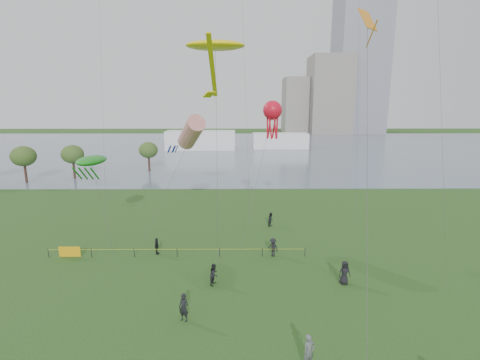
{
  "coord_description": "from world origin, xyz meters",
  "views": [
    {
      "loc": [
        -0.2,
        -17.4,
        13.87
      ],
      "look_at": [
        0.0,
        10.0,
        8.0
      ],
      "focal_mm": 26.0,
      "sensor_mm": 36.0,
      "label": 1
    }
  ],
  "objects_px": {
    "kite_stingray": "(215,46)",
    "kite_octopus": "(272,111)",
    "kite_flyer": "(309,351)",
    "fence": "(111,251)"
  },
  "relations": [
    {
      "from": "kite_stingray",
      "to": "kite_octopus",
      "type": "bearing_deg",
      "value": 15.25
    },
    {
      "from": "kite_stingray",
      "to": "kite_octopus",
      "type": "height_order",
      "value": "kite_stingray"
    },
    {
      "from": "kite_flyer",
      "to": "kite_stingray",
      "type": "distance_m",
      "value": 25.17
    },
    {
      "from": "fence",
      "to": "kite_flyer",
      "type": "height_order",
      "value": "kite_flyer"
    },
    {
      "from": "fence",
      "to": "kite_octopus",
      "type": "xyz_separation_m",
      "value": [
        15.38,
        5.74,
        12.76
      ]
    },
    {
      "from": "fence",
      "to": "kite_flyer",
      "type": "xyz_separation_m",
      "value": [
        15.63,
        -14.07,
        0.39
      ]
    },
    {
      "from": "kite_flyer",
      "to": "kite_stingray",
      "type": "xyz_separation_m",
      "value": [
        -5.8,
        16.47,
        18.13
      ]
    },
    {
      "from": "kite_flyer",
      "to": "kite_octopus",
      "type": "bearing_deg",
      "value": 61.44
    },
    {
      "from": "fence",
      "to": "kite_stingray",
      "type": "relative_size",
      "value": 1.23
    },
    {
      "from": "kite_stingray",
      "to": "fence",
      "type": "bearing_deg",
      "value": 177.93
    }
  ]
}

